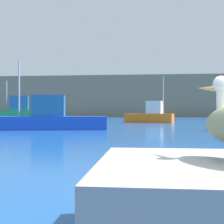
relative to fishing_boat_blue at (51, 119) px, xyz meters
The scene contains 4 objects.
hillside_backdrop 56.14m from the fishing_boat_blue, 81.70° to the left, with size 140.00×10.77×9.53m, color #7F755B.
fishing_boat_blue is the anchor object (origin of this frame).
fishing_boat_green 18.05m from the fishing_boat_blue, 118.15° to the left, with size 6.56×3.70×5.01m.
fishing_boat_orange 16.16m from the fishing_boat_blue, 63.52° to the left, with size 5.65×3.08×5.22m.
Camera 1 is at (-1.49, -3.12, 1.29)m, focal length 51.23 mm.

